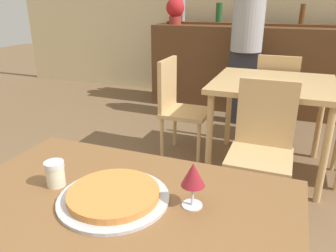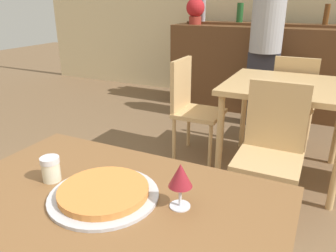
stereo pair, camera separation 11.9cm
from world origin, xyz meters
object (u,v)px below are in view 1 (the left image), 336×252
at_px(chair_far_side_left, 178,103).
at_px(wine_glass, 193,176).
at_px(pizza_tray, 114,196).
at_px(cheese_shaker, 55,173).
at_px(person_standing, 247,40).
at_px(chair_far_side_back, 276,94).
at_px(chair_far_side_front, 262,141).
at_px(potted_plant, 175,10).

bearing_deg(chair_far_side_left, wine_glass, -159.16).
xyz_separation_m(chair_far_side_left, wine_glass, (0.67, -1.76, 0.33)).
height_order(pizza_tray, cheese_shaker, cheese_shaker).
bearing_deg(person_standing, cheese_shaker, -94.92).
height_order(chair_far_side_left, person_standing, person_standing).
distance_m(chair_far_side_back, pizza_tray, 2.48).
height_order(chair_far_side_front, potted_plant, potted_plant).
bearing_deg(chair_far_side_front, person_standing, 102.94).
height_order(chair_far_side_back, wine_glass, chair_far_side_back).
bearing_deg(chair_far_side_back, potted_plant, -35.29).
distance_m(chair_far_side_front, chair_far_side_left, 1.01).
distance_m(pizza_tray, potted_plant, 3.62).
xyz_separation_m(chair_far_side_back, chair_far_side_left, (-0.80, -0.61, 0.00)).
bearing_deg(person_standing, chair_far_side_front, -77.06).
relative_size(chair_far_side_back, potted_plant, 2.72).
relative_size(chair_far_side_front, chair_far_side_left, 1.00).
bearing_deg(pizza_tray, wine_glass, 13.80).
xyz_separation_m(chair_far_side_back, cheese_shaker, (-0.64, -2.43, 0.27)).
bearing_deg(potted_plant, chair_far_side_left, -69.14).
bearing_deg(cheese_shaker, chair_far_side_back, 75.28).
bearing_deg(chair_far_side_left, cheese_shaker, -174.90).
bearing_deg(potted_plant, chair_far_side_front, -57.50).
bearing_deg(chair_far_side_back, wine_glass, 86.88).
distance_m(chair_far_side_back, wine_glass, 2.40).
bearing_deg(chair_far_side_left, chair_far_side_front, -127.29).
distance_m(chair_far_side_front, wine_glass, 1.21).
bearing_deg(chair_far_side_front, pizza_tray, -107.81).
bearing_deg(wine_glass, potted_plant, 110.85).
bearing_deg(potted_plant, wine_glass, -69.15).
bearing_deg(wine_glass, pizza_tray, -166.20).
relative_size(chair_far_side_front, person_standing, 0.51).
distance_m(wine_glass, potted_plant, 3.63).
relative_size(chair_far_side_left, cheese_shaker, 9.28).
distance_m(pizza_tray, cheese_shaker, 0.25).
bearing_deg(chair_far_side_back, person_standing, -50.49).
relative_size(cheese_shaker, potted_plant, 0.29).
xyz_separation_m(person_standing, potted_plant, (-1.03, 0.53, 0.29)).
distance_m(chair_far_side_front, pizza_tray, 1.30).
distance_m(chair_far_side_left, pizza_tray, 1.89).
xyz_separation_m(pizza_tray, wine_glass, (0.26, 0.06, 0.10)).
height_order(pizza_tray, wine_glass, wine_glass).
bearing_deg(chair_far_side_back, chair_far_side_left, 37.29).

